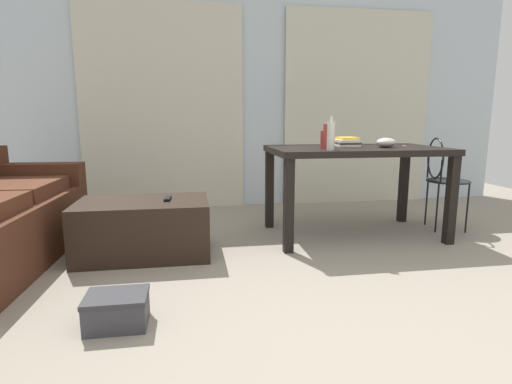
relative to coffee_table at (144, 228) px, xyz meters
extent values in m
plane|color=gray|center=(1.20, -0.26, -0.20)|extent=(7.48, 7.48, 0.00)
cube|color=silver|center=(1.20, 1.70, 1.10)|extent=(5.86, 0.10, 2.61)
cube|color=beige|center=(0.07, 1.62, 0.91)|extent=(1.76, 0.03, 2.22)
cube|color=beige|center=(2.32, 1.62, 0.91)|extent=(1.76, 0.03, 2.22)
cube|color=#4C2819|center=(-0.99, 0.69, 0.33)|extent=(0.84, 0.24, 0.19)
cube|color=#552D1C|center=(-0.96, 0.23, 0.28)|extent=(0.62, 0.71, 0.10)
cube|color=black|center=(0.00, 0.00, 0.00)|extent=(0.94, 0.59, 0.41)
cube|color=black|center=(1.73, 0.24, 0.53)|extent=(1.43, 0.84, 0.05)
cube|color=black|center=(1.07, -0.12, 0.15)|extent=(0.07, 0.07, 0.71)
cube|color=black|center=(2.40, -0.12, 0.15)|extent=(0.07, 0.07, 0.71)
cube|color=black|center=(1.07, 0.61, 0.15)|extent=(0.07, 0.07, 0.71)
cube|color=black|center=(2.40, 0.61, 0.15)|extent=(0.07, 0.07, 0.71)
cylinder|color=black|center=(2.65, 0.29, 0.24)|extent=(0.37, 0.37, 0.02)
cylinder|color=black|center=(2.75, 0.14, 0.01)|extent=(0.02, 0.02, 0.44)
cylinder|color=black|center=(2.80, 0.39, 0.01)|extent=(0.02, 0.02, 0.44)
cylinder|color=black|center=(2.49, 0.20, 0.01)|extent=(0.02, 0.02, 0.44)
cylinder|color=black|center=(2.55, 0.45, 0.01)|extent=(0.02, 0.02, 0.44)
torus|color=black|center=(2.52, 0.32, 0.45)|extent=(0.10, 0.36, 0.37)
cylinder|color=black|center=(2.49, 0.17, 0.35)|extent=(0.02, 0.02, 0.20)
cylinder|color=black|center=(2.56, 0.48, 0.35)|extent=(0.02, 0.02, 0.20)
cylinder|color=#99332D|center=(1.42, 0.13, 0.63)|extent=(0.08, 0.08, 0.14)
cylinder|color=#99332D|center=(1.42, 0.13, 0.73)|extent=(0.03, 0.03, 0.05)
cylinder|color=beige|center=(1.40, -0.05, 0.66)|extent=(0.06, 0.06, 0.21)
cylinder|color=beige|center=(1.40, -0.05, 0.79)|extent=(0.02, 0.02, 0.04)
ellipsoid|color=beige|center=(1.97, 0.18, 0.60)|extent=(0.16, 0.16, 0.08)
cube|color=silver|center=(1.70, 0.40, 0.57)|extent=(0.22, 0.30, 0.02)
cube|color=#4C4C51|center=(1.72, 0.39, 0.58)|extent=(0.23, 0.27, 0.02)
cube|color=silver|center=(1.69, 0.38, 0.60)|extent=(0.19, 0.27, 0.02)
cube|color=gold|center=(1.72, 0.40, 0.63)|extent=(0.16, 0.21, 0.02)
cube|color=#9EA0A5|center=(2.19, 0.29, 0.56)|extent=(0.03, 0.07, 0.00)
torus|color=orange|center=(2.18, 0.24, 0.56)|extent=(0.03, 0.03, 0.00)
cube|color=#9EA0A5|center=(2.20, 0.29, 0.56)|extent=(0.05, 0.06, 0.00)
torus|color=orange|center=(2.17, 0.25, 0.56)|extent=(0.03, 0.03, 0.00)
cube|color=black|center=(0.18, 0.01, 0.21)|extent=(0.05, 0.16, 0.02)
cube|color=#38383D|center=(-0.02, -1.06, -0.14)|extent=(0.29, 0.22, 0.14)
cube|color=#313135|center=(-0.02, -1.06, -0.06)|extent=(0.30, 0.23, 0.02)
camera|label=1|loc=(0.35, -2.97, 0.79)|focal=28.28mm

